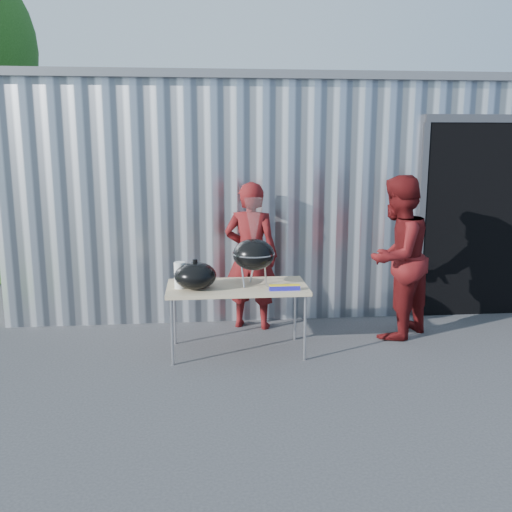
{
  "coord_description": "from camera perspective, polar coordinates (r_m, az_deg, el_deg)",
  "views": [
    {
      "loc": [
        -0.76,
        -5.32,
        2.28
      ],
      "look_at": [
        -0.17,
        0.71,
        1.05
      ],
      "focal_mm": 40.0,
      "sensor_mm": 36.0,
      "label": 1
    }
  ],
  "objects": [
    {
      "name": "ground",
      "position": [
        5.84,
        2.36,
        -11.52
      ],
      "size": [
        80.0,
        80.0,
        0.0
      ],
      "primitive_type": "plane",
      "color": "#363639"
    },
    {
      "name": "person_bystander",
      "position": [
        6.81,
        13.88,
        -0.14
      ],
      "size": [
        1.17,
        1.15,
        1.9
      ],
      "primitive_type": "imported",
      "rotation": [
        0.0,
        0.0,
        3.86
      ],
      "color": "#581011",
      "rests_on": "ground"
    },
    {
      "name": "paper_towels",
      "position": [
        6.05,
        -7.62,
        -1.91
      ],
      "size": [
        0.12,
        0.12,
        0.28
      ],
      "primitive_type": "cylinder",
      "color": "white",
      "rests_on": "folding_table"
    },
    {
      "name": "building",
      "position": [
        10.08,
        4.02,
        7.24
      ],
      "size": [
        8.2,
        6.2,
        3.1
      ],
      "color": "silver",
      "rests_on": "ground"
    },
    {
      "name": "foil_box",
      "position": [
        5.94,
        2.88,
        -3.16
      ],
      "size": [
        0.32,
        0.06,
        0.06
      ],
      "color": "#1D19A5",
      "rests_on": "folding_table"
    },
    {
      "name": "kettle_grill",
      "position": [
        6.04,
        -0.24,
        0.87
      ],
      "size": [
        0.45,
        0.45,
        0.94
      ],
      "color": "black",
      "rests_on": "folding_table"
    },
    {
      "name": "grill_lid",
      "position": [
        5.99,
        -6.09,
        -1.96
      ],
      "size": [
        0.44,
        0.44,
        0.32
      ],
      "color": "black",
      "rests_on": "folding_table"
    },
    {
      "name": "folding_table",
      "position": [
        6.15,
        -1.91,
        -3.33
      ],
      "size": [
        1.5,
        0.75,
        0.75
      ],
      "color": "tan",
      "rests_on": "ground"
    },
    {
      "name": "person_cook",
      "position": [
        6.94,
        -0.5,
        0.02
      ],
      "size": [
        0.75,
        0.6,
        1.8
      ],
      "primitive_type": "imported",
      "rotation": [
        0.0,
        0.0,
        2.85
      ],
      "color": "#581011",
      "rests_on": "ground"
    },
    {
      "name": "white_tub",
      "position": [
        6.27,
        -7.03,
        -2.26
      ],
      "size": [
        0.2,
        0.15,
        0.1
      ],
      "primitive_type": "cube",
      "color": "white",
      "rests_on": "folding_table"
    }
  ]
}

